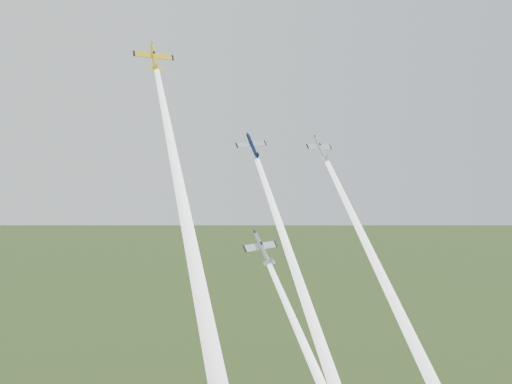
# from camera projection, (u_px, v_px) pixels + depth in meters

# --- Properties ---
(plane_yellow) EXTENTS (7.70, 5.77, 7.19)m
(plane_yellow) POSITION_uv_depth(u_px,v_px,m) (154.00, 57.00, 115.86)
(plane_yellow) COLOR yellow
(smoke_trail_yellow) EXTENTS (5.93, 34.97, 50.52)m
(smoke_trail_yellow) POSITION_uv_depth(u_px,v_px,m) (185.00, 214.00, 100.64)
(smoke_trail_yellow) COLOR white
(plane_navy) EXTENTS (7.71, 5.64, 6.50)m
(plane_navy) POSITION_uv_depth(u_px,v_px,m) (252.00, 146.00, 120.10)
(plane_navy) COLOR #0E183E
(smoke_trail_navy) EXTENTS (11.72, 41.13, 60.52)m
(smoke_trail_navy) POSITION_uv_depth(u_px,v_px,m) (320.00, 342.00, 103.33)
(smoke_trail_navy) COLOR white
(plane_silver_right) EXTENTS (7.83, 6.63, 6.07)m
(plane_silver_right) POSITION_uv_depth(u_px,v_px,m) (321.00, 148.00, 124.83)
(plane_silver_right) COLOR silver
(smoke_trail_silver_right) EXTENTS (16.78, 36.96, 56.16)m
(smoke_trail_silver_right) POSITION_uv_depth(u_px,v_px,m) (402.00, 319.00, 111.02)
(smoke_trail_silver_right) COLOR white
(plane_silver_low) EXTENTS (9.61, 8.17, 7.46)m
(plane_silver_low) POSITION_uv_depth(u_px,v_px,m) (262.00, 249.00, 114.20)
(plane_silver_low) COLOR #AEB6BD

